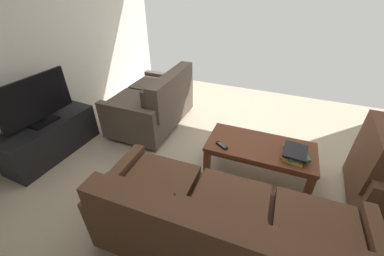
# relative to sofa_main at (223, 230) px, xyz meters

# --- Properties ---
(ground_plane) EXTENTS (5.01, 4.85, 0.01)m
(ground_plane) POSITION_rel_sofa_main_xyz_m (0.22, -1.09, -0.37)
(ground_plane) COLOR #B7A88E
(wall_right) EXTENTS (0.12, 4.85, 2.54)m
(wall_right) POSITION_rel_sofa_main_xyz_m (2.72, -1.09, 0.91)
(wall_right) COLOR silver
(wall_right) RESTS_ON ground
(sofa_main) EXTENTS (2.06, 0.84, 0.83)m
(sofa_main) POSITION_rel_sofa_main_xyz_m (0.00, 0.00, 0.00)
(sofa_main) COLOR black
(sofa_main) RESTS_ON ground
(loveseat_near) EXTENTS (0.88, 1.32, 0.87)m
(loveseat_near) POSITION_rel_sofa_main_xyz_m (1.51, -1.64, 0.00)
(loveseat_near) COLOR black
(loveseat_near) RESTS_ON ground
(coffee_table) EXTENTS (1.17, 0.56, 0.41)m
(coffee_table) POSITION_rel_sofa_main_xyz_m (-0.12, -1.11, -0.01)
(coffee_table) COLOR brown
(coffee_table) RESTS_ON ground
(tv_stand) EXTENTS (0.49, 1.17, 0.48)m
(tv_stand) POSITION_rel_sofa_main_xyz_m (2.41, -0.52, -0.12)
(tv_stand) COLOR black
(tv_stand) RESTS_ON ground
(flat_tv) EXTENTS (0.22, 0.87, 0.57)m
(flat_tv) POSITION_rel_sofa_main_xyz_m (2.41, -0.53, 0.41)
(flat_tv) COLOR black
(flat_tv) RESTS_ON tv_stand
(book_stack) EXTENTS (0.28, 0.33, 0.09)m
(book_stack) POSITION_rel_sofa_main_xyz_m (-0.47, -1.05, 0.10)
(book_stack) COLOR #E0CC4C
(book_stack) RESTS_ON coffee_table
(tv_remote) EXTENTS (0.16, 0.13, 0.02)m
(tv_remote) POSITION_rel_sofa_main_xyz_m (0.28, -0.94, 0.06)
(tv_remote) COLOR black
(tv_remote) RESTS_ON coffee_table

